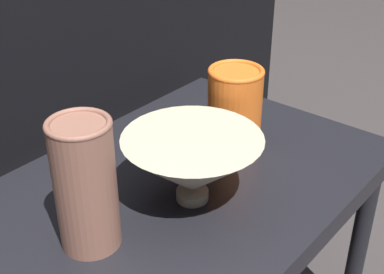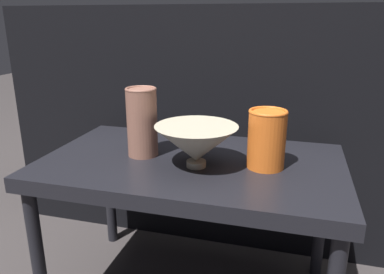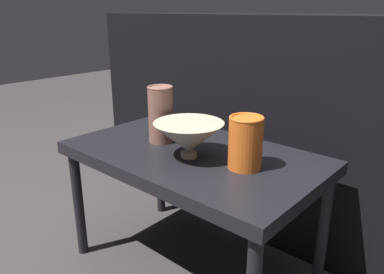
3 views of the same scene
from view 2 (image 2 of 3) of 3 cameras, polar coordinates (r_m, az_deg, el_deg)
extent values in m
cube|color=black|center=(1.03, -0.06, -4.48)|extent=(0.81, 0.48, 0.04)
cylinder|color=black|center=(1.13, -22.46, -16.57)|extent=(0.04, 0.04, 0.41)
cylinder|color=black|center=(1.43, -12.43, -8.14)|extent=(0.04, 0.04, 0.41)
cylinder|color=black|center=(1.29, 19.09, -11.75)|extent=(0.04, 0.04, 0.41)
cube|color=black|center=(1.54, 5.39, 3.06)|extent=(1.61, 0.50, 0.86)
cylinder|color=#B2A88E|center=(0.98, 0.64, -4.08)|extent=(0.05, 0.05, 0.02)
cone|color=#B2A88E|center=(0.96, 0.66, -1.00)|extent=(0.21, 0.21, 0.09)
cylinder|color=brown|center=(1.05, -7.51, 2.23)|extent=(0.08, 0.08, 0.19)
torus|color=brown|center=(1.03, -7.72, 7.28)|extent=(0.09, 0.09, 0.01)
cylinder|color=orange|center=(0.97, 11.28, -0.50)|extent=(0.10, 0.10, 0.15)
torus|color=orange|center=(0.95, 11.55, 3.74)|extent=(0.10, 0.10, 0.01)
camera|label=1|loc=(0.89, -47.47, 20.92)|focal=50.00mm
camera|label=3|loc=(0.49, 97.56, 5.08)|focal=35.00mm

